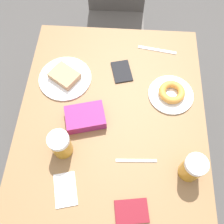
% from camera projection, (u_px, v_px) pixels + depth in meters
% --- Properties ---
extents(ground_plane, '(8.00, 8.00, 0.00)m').
position_uv_depth(ground_plane, '(112.00, 160.00, 1.79)').
color(ground_plane, '#474442').
extents(table, '(0.84, 1.04, 0.74)m').
position_uv_depth(table, '(112.00, 120.00, 1.18)').
color(table, olive).
rests_on(table, ground_plane).
extents(chair, '(0.41, 0.41, 0.86)m').
position_uv_depth(chair, '(116.00, 10.00, 1.73)').
color(chair, '#514C47').
rests_on(chair, ground_plane).
extents(plate_with_cake, '(0.25, 0.25, 0.04)m').
position_uv_depth(plate_with_cake, '(65.00, 77.00, 1.20)').
color(plate_with_cake, white).
rests_on(plate_with_cake, table).
extents(plate_with_donut, '(0.21, 0.21, 0.04)m').
position_uv_depth(plate_with_donut, '(171.00, 93.00, 1.15)').
color(plate_with_donut, white).
rests_on(plate_with_donut, table).
extents(beer_mug_left, '(0.09, 0.09, 0.13)m').
position_uv_depth(beer_mug_left, '(192.00, 168.00, 0.95)').
color(beer_mug_left, '#C68C23').
rests_on(beer_mug_left, table).
extents(beer_mug_center, '(0.09, 0.09, 0.13)m').
position_uv_depth(beer_mug_center, '(61.00, 144.00, 0.99)').
color(beer_mug_center, '#C68C23').
rests_on(beer_mug_center, table).
extents(napkin_folded, '(0.11, 0.15, 0.00)m').
position_uv_depth(napkin_folded, '(65.00, 189.00, 0.97)').
color(napkin_folded, white).
rests_on(napkin_folded, table).
extents(fork, '(0.17, 0.02, 0.00)m').
position_uv_depth(fork, '(136.00, 161.00, 1.03)').
color(fork, silver).
rests_on(fork, table).
extents(knife, '(0.20, 0.05, 0.00)m').
position_uv_depth(knife, '(157.00, 50.00, 1.29)').
color(knife, silver).
rests_on(knife, table).
extents(passport_near_edge, '(0.12, 0.14, 0.01)m').
position_uv_depth(passport_near_edge, '(122.00, 71.00, 1.23)').
color(passport_near_edge, black).
rests_on(passport_near_edge, table).
extents(passport_far_edge, '(0.14, 0.11, 0.01)m').
position_uv_depth(passport_far_edge, '(132.00, 211.00, 0.94)').
color(passport_far_edge, maroon).
rests_on(passport_far_edge, table).
extents(blue_pouch, '(0.19, 0.16, 0.05)m').
position_uv_depth(blue_pouch, '(85.00, 117.00, 1.09)').
color(blue_pouch, '#8C2366').
rests_on(blue_pouch, table).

